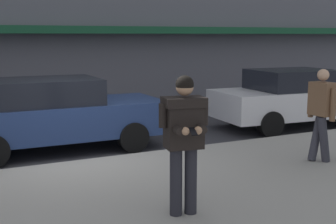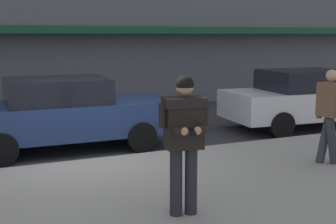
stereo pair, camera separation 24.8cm
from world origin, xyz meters
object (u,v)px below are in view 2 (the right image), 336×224
at_px(parked_sedan_mid, 64,113).
at_px(man_texting_on_phone, 184,130).
at_px(parked_sedan_far, 308,98).
at_px(pedestrian_dark_coat, 330,110).

relative_size(parked_sedan_mid, man_texting_on_phone, 2.51).
bearing_deg(parked_sedan_far, parked_sedan_mid, 177.58).
bearing_deg(man_texting_on_phone, pedestrian_dark_coat, 18.49).
height_order(parked_sedan_mid, pedestrian_dark_coat, pedestrian_dark_coat).
bearing_deg(pedestrian_dark_coat, man_texting_on_phone, -161.51).
height_order(parked_sedan_mid, man_texting_on_phone, man_texting_on_phone).
distance_m(parked_sedan_far, pedestrian_dark_coat, 4.04).
height_order(parked_sedan_far, man_texting_on_phone, man_texting_on_phone).
bearing_deg(pedestrian_dark_coat, parked_sedan_far, 54.49).
bearing_deg(parked_sedan_mid, pedestrian_dark_coat, -41.59).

